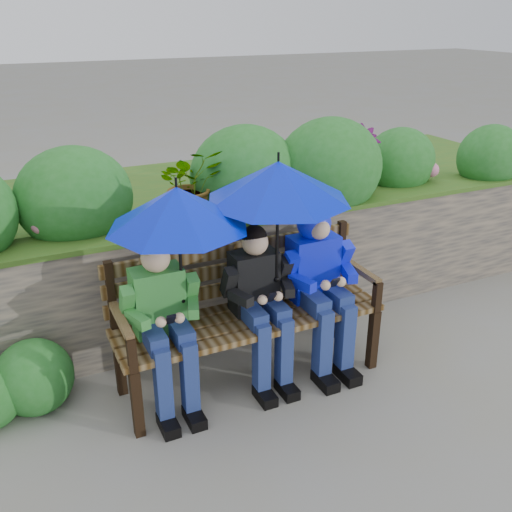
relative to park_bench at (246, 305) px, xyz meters
name	(u,v)px	position (x,y,z in m)	size (l,w,h in m)	color
ground	(262,375)	(0.10, -0.08, -0.59)	(60.00, 60.00, 0.00)	slate
garden_backdrop	(179,233)	(-0.01, 1.52, 0.03)	(8.00, 2.88, 1.78)	#474440
park_bench	(246,305)	(0.00, 0.00, 0.00)	(1.96, 0.58, 1.04)	black
boy_left	(163,318)	(-0.64, -0.10, 0.10)	(0.51, 0.60, 1.21)	#206D21
boy_middle	(260,297)	(0.07, -0.10, 0.09)	(0.50, 0.58, 1.20)	black
boy_right	(319,275)	(0.56, -0.09, 0.17)	(0.55, 0.66, 1.26)	#1017D4
umbrella_left	(177,208)	(-0.49, -0.08, 0.84)	(0.93, 0.93, 0.87)	#0118CD
umbrella_right	(278,181)	(0.20, -0.09, 0.93)	(1.00, 1.00, 0.94)	#0118CD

